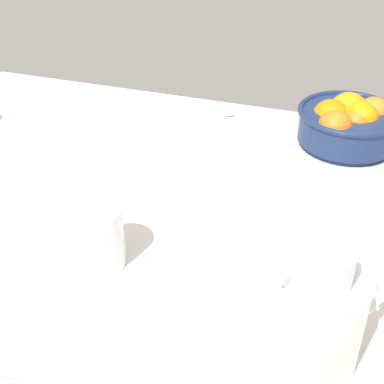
{
  "coord_description": "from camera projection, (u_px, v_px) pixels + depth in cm",
  "views": [
    {
      "loc": [
        28.16,
        -74.05,
        59.78
      ],
      "look_at": [
        3.7,
        -1.1,
        8.83
      ],
      "focal_mm": 51.95,
      "sensor_mm": 36.0,
      "label": 1
    }
  ],
  "objects": [
    {
      "name": "spoon",
      "position": [
        243.0,
        115.0,
        1.36
      ],
      "size": [
        16.04,
        3.07,
        1.0
      ],
      "color": "silver",
      "rests_on": "ground_plane"
    },
    {
      "name": "ground_plane",
      "position": [
        174.0,
        233.0,
        1.0
      ],
      "size": [
        146.3,
        108.27,
        3.0
      ],
      "primitive_type": "cube",
      "color": "silver"
    },
    {
      "name": "fruit_bowl",
      "position": [
        348.0,
        123.0,
        1.21
      ],
      "size": [
        22.49,
        22.49,
        10.75
      ],
      "color": "navy",
      "rests_on": "ground_plane"
    },
    {
      "name": "juice_glass",
      "position": [
        98.0,
        240.0,
        0.88
      ],
      "size": [
        8.67,
        8.67,
        10.54
      ],
      "color": "white",
      "rests_on": "ground_plane"
    },
    {
      "name": "juice_pitcher",
      "position": [
        310.0,
        318.0,
        0.71
      ],
      "size": [
        16.12,
        14.27,
        19.36
      ],
      "color": "white",
      "rests_on": "ground_plane"
    }
  ]
}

